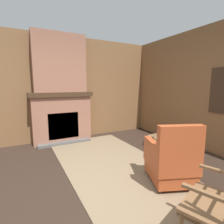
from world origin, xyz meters
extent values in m
plane|color=#2D2119|center=(0.00, 0.00, 0.00)|extent=(14.00, 14.00, 0.00)
cube|color=brown|center=(-2.64, 0.00, 1.33)|extent=(0.06, 5.81, 2.66)
cube|color=brown|center=(0.00, 2.64, 1.33)|extent=(5.81, 0.06, 2.66)
cube|color=#93604C|center=(-2.42, 0.00, 0.57)|extent=(0.37, 1.40, 1.15)
cube|color=black|center=(-2.28, 0.00, 0.44)|extent=(0.08, 0.73, 0.64)
cube|color=#565451|center=(-2.16, 0.00, 0.03)|extent=(0.16, 1.26, 0.06)
cube|color=#3D2819|center=(-2.42, 0.00, 1.20)|extent=(0.47, 1.50, 0.11)
cube|color=#93604C|center=(-2.42, 0.00, 1.95)|extent=(0.32, 1.24, 1.39)
cube|color=#7A664C|center=(-0.41, 0.50, 0.01)|extent=(3.83, 1.69, 0.01)
cube|color=#A84723|center=(0.27, 0.96, 0.18)|extent=(0.81, 0.76, 0.24)
cube|color=#A84723|center=(0.27, 0.96, 0.33)|extent=(0.85, 0.80, 0.18)
cube|color=#A84723|center=(0.52, 0.85, 0.67)|extent=(0.33, 0.59, 0.50)
cube|color=#A84723|center=(0.15, 0.73, 0.52)|extent=(0.60, 0.31, 0.20)
cube|color=#A84723|center=(0.34, 1.20, 0.52)|extent=(0.60, 0.31, 0.20)
cylinder|color=#332319|center=(-0.07, 0.84, 0.03)|extent=(0.07, 0.07, 0.06)
cylinder|color=#332319|center=(0.10, 1.28, 0.03)|extent=(0.07, 0.07, 0.06)
cylinder|color=#332319|center=(0.43, 0.64, 0.03)|extent=(0.07, 0.07, 0.06)
cylinder|color=#332319|center=(0.61, 1.07, 0.03)|extent=(0.07, 0.07, 0.06)
cylinder|color=brown|center=(0.99, 0.60, 0.23)|extent=(0.05, 0.05, 0.38)
cube|color=brown|center=(1.25, 0.45, 0.43)|extent=(0.62, 0.66, 0.02)
cube|color=brown|center=(1.33, 0.24, 0.64)|extent=(0.41, 0.18, 0.02)
cylinder|color=brown|center=(-1.15, 1.85, 0.08)|extent=(0.19, 0.45, 0.15)
cylinder|color=brown|center=(-0.99, 1.86, 0.08)|extent=(0.19, 0.45, 0.15)
cylinder|color=brown|center=(-0.84, 1.87, 0.08)|extent=(0.19, 0.45, 0.15)
cylinder|color=brown|center=(-1.07, 1.86, 0.21)|extent=(0.19, 0.45, 0.15)
cylinder|color=brown|center=(-0.91, 1.87, 0.21)|extent=(0.19, 0.45, 0.15)
ellipsoid|color=#47708E|center=(-2.46, -0.43, 1.30)|extent=(0.09, 0.09, 0.09)
cylinder|color=white|center=(-2.46, -0.43, 1.44)|extent=(0.05, 0.05, 0.17)
cube|color=brown|center=(-2.46, 0.30, 1.32)|extent=(0.13, 0.24, 0.12)
cube|color=silver|center=(-2.39, 0.30, 1.33)|extent=(0.01, 0.04, 0.02)
cylinder|color=#336093|center=(-2.48, -0.02, 1.37)|extent=(0.06, 0.23, 0.23)
camera|label=1|loc=(2.00, -0.93, 1.42)|focal=28.00mm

